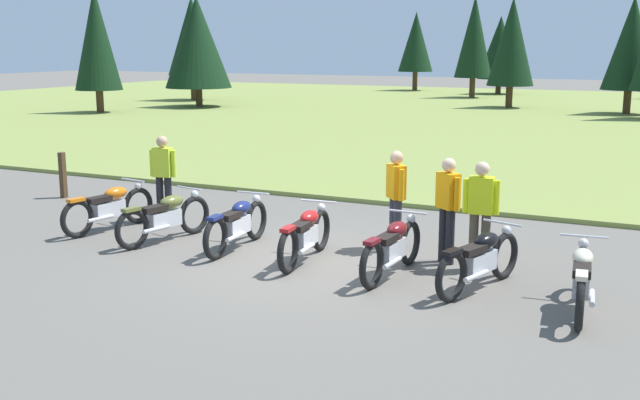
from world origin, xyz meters
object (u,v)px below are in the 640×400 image
Objects in this scene: motorcycle_red at (306,234)px; motorcycle_black at (480,259)px; rider_with_back_turned at (481,209)px; rider_checking_bike at (396,194)px; rider_near_row_end at (163,173)px; rider_in_hivis_vest at (448,204)px; motorcycle_olive at (165,217)px; motorcycle_maroon at (392,247)px; motorcycle_orange at (109,207)px; motorcycle_navy at (237,224)px; motorcycle_cream at (581,279)px; trail_marker_post at (63,175)px.

motorcycle_black is at bearing -4.35° from motorcycle_red.
rider_with_back_turned is 1.00× the size of rider_checking_bike.
rider_near_row_end is (-6.34, 0.58, 0.00)m from rider_with_back_turned.
rider_in_hivis_vest is 5.80m from rider_near_row_end.
motorcycle_maroon is at bearing -2.53° from motorcycle_olive.
motorcycle_orange is 1.02× the size of motorcycle_black.
rider_with_back_turned reaches higher than motorcycle_navy.
motorcycle_navy is at bearing -168.04° from rider_in_hivis_vest.
motorcycle_navy is 5.65m from motorcycle_cream.
motorcycle_cream is at bearing -13.03° from motorcycle_black.
rider_in_hivis_vest is (0.52, 1.02, 0.51)m from motorcycle_maroon.
motorcycle_olive is at bearing 177.29° from motorcycle_black.
motorcycle_maroon is 1.26× the size of rider_with_back_turned.
motorcycle_olive is 1.68m from rider_near_row_end.
motorcycle_maroon is at bearing -116.99° from rider_in_hivis_vest.
rider_checking_bike reaches higher than trail_marker_post.
motorcycle_black is (2.84, -0.22, 0.00)m from motorcycle_red.
motorcycle_olive is at bearing -8.41° from motorcycle_orange.
rider_checking_bike is at bearing 140.31° from motorcycle_black.
rider_near_row_end is at bearing 175.72° from rider_in_hivis_vest.
motorcycle_maroon is 9.05m from trail_marker_post.
motorcycle_navy is at bearing -154.90° from rider_checking_bike.
motorcycle_orange is at bearing 174.59° from motorcycle_cream.
motorcycle_maroon is 1.33m from motorcycle_black.
motorcycle_black is 2.41m from rider_checking_bike.
rider_near_row_end reaches higher than motorcycle_olive.
rider_checking_bike is 1.00× the size of rider_near_row_end.
motorcycle_maroon is at bearing 176.73° from motorcycle_black.
rider_near_row_end reaches higher than motorcycle_maroon.
motorcycle_navy and motorcycle_maroon have the same top height.
motorcycle_orange is 1.25× the size of rider_checking_bike.
motorcycle_olive is 1.24× the size of rider_in_hivis_vest.
motorcycle_cream is 2.04× the size of trail_marker_post.
rider_near_row_end is (-5.78, 0.43, 0.00)m from rider_in_hivis_vest.
motorcycle_orange is 6.29m from rider_in_hivis_vest.
rider_in_hivis_vest is at bearing 63.01° from motorcycle_maroon.
motorcycle_navy is at bearing 173.27° from motorcycle_red.
motorcycle_red is at bearing -17.01° from trail_marker_post.
motorcycle_black is (7.04, -0.48, 0.00)m from motorcycle_orange.
motorcycle_orange is at bearing -174.30° from rider_in_hivis_vest.
rider_in_hivis_vest is at bearing -4.28° from rider_near_row_end.
motorcycle_black is at bearing -53.67° from rider_in_hivis_vest.
motorcycle_navy is 4.03m from rider_with_back_turned.
motorcycle_navy is 2.90m from motorcycle_maroon.
motorcycle_olive is at bearing -172.73° from rider_with_back_turned.
motorcycle_red is at bearing 175.65° from motorcycle_black.
rider_in_hivis_vest is (2.03, 0.88, 0.51)m from motorcycle_red.
motorcycle_cream is at bearing -8.33° from motorcycle_maroon.
motorcycle_cream is at bearing -5.41° from motorcycle_orange.
motorcycle_red is at bearing -3.54° from motorcycle_orange.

